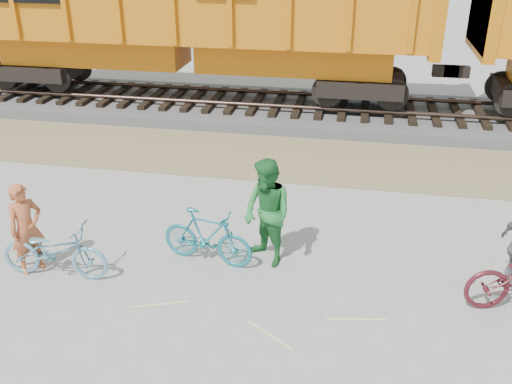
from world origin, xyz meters
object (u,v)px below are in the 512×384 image
(hopper_car_center, at_px, (190,10))
(bicycle_teal, at_px, (207,237))
(bicycle_blue, at_px, (54,251))
(person_solo, at_px, (26,228))
(person_man, at_px, (267,213))

(hopper_car_center, distance_m, bicycle_teal, 9.22)
(bicycle_blue, relative_size, person_solo, 1.15)
(bicycle_teal, xyz_separation_m, person_solo, (-2.84, -0.78, 0.29))
(person_solo, bearing_deg, person_man, -42.66)
(hopper_car_center, distance_m, person_solo, 9.50)
(bicycle_blue, bearing_deg, person_solo, 76.83)
(person_solo, relative_size, person_man, 0.84)
(person_man, bearing_deg, hopper_car_center, 155.14)
(person_solo, bearing_deg, hopper_car_center, 32.12)
(hopper_car_center, distance_m, person_man, 9.28)
(bicycle_teal, relative_size, person_solo, 1.04)
(hopper_car_center, xyz_separation_m, person_solo, (-0.15, -9.24, -2.22))
(bicycle_blue, bearing_deg, hopper_car_center, 0.32)
(bicycle_blue, xyz_separation_m, person_man, (3.34, 1.08, 0.46))
(hopper_car_center, xyz_separation_m, person_man, (3.70, -8.26, -2.07))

